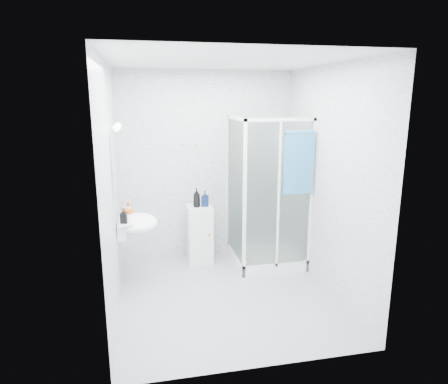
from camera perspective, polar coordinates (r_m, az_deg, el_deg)
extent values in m
cube|color=white|center=(4.33, 0.30, 0.85)|extent=(2.40, 2.60, 2.60)
cube|color=#A0A2A5|center=(4.78, 0.28, -14.52)|extent=(2.40, 2.60, 0.01)
cube|color=white|center=(4.24, 0.32, 18.24)|extent=(2.40, 2.60, 0.01)
cube|color=white|center=(5.67, 5.98, -9.27)|extent=(0.90, 0.90, 0.12)
cube|color=white|center=(5.13, 1.85, 10.48)|extent=(0.04, 0.90, 0.04)
cube|color=white|center=(4.84, 8.10, 10.19)|extent=(0.90, 0.04, 0.04)
cube|color=white|center=(4.87, 2.95, -1.38)|extent=(0.04, 0.04, 2.00)
cube|color=white|center=(5.26, 1.66, 0.20)|extent=(0.02, 0.82, 1.84)
cube|color=white|center=(4.97, 7.78, -0.70)|extent=(0.82, 0.02, 1.84)
cube|color=white|center=(4.98, 7.75, -0.67)|extent=(0.03, 0.04, 1.84)
cylinder|color=silver|center=(5.68, 5.10, 4.33)|extent=(0.02, 0.02, 1.00)
cylinder|color=silver|center=(5.60, 5.29, 9.04)|extent=(0.09, 0.05, 0.09)
cylinder|color=silver|center=(5.78, 5.43, 1.45)|extent=(0.12, 0.04, 0.12)
cylinder|color=silver|center=(4.92, 11.28, 7.78)|extent=(0.03, 0.05, 0.03)
cube|color=white|center=(4.82, -14.29, -5.03)|extent=(0.10, 0.40, 0.18)
ellipsoid|color=white|center=(4.80, -12.17, -4.37)|extent=(0.46, 0.56, 0.20)
cube|color=white|center=(4.79, -13.64, -3.86)|extent=(0.16, 0.50, 0.02)
cylinder|color=silver|center=(4.77, -14.41, -2.97)|extent=(0.04, 0.04, 0.16)
cylinder|color=silver|center=(4.75, -13.85, -2.19)|extent=(0.12, 0.02, 0.02)
cube|color=white|center=(4.65, -15.37, 3.76)|extent=(0.02, 0.60, 0.70)
cylinder|color=silver|center=(4.44, -15.63, 8.79)|extent=(0.05, 0.04, 0.04)
sphere|color=white|center=(4.44, -15.11, 8.81)|extent=(0.08, 0.08, 0.08)
cylinder|color=silver|center=(4.76, -15.39, 9.07)|extent=(0.05, 0.04, 0.04)
sphere|color=white|center=(4.76, -14.91, 9.10)|extent=(0.08, 0.08, 0.08)
cylinder|color=silver|center=(5.46, -6.13, 6.80)|extent=(0.02, 0.04, 0.02)
sphere|color=silver|center=(5.44, -6.10, 6.77)|extent=(0.03, 0.03, 0.03)
cylinder|color=silver|center=(5.48, -4.04, 6.87)|extent=(0.02, 0.04, 0.02)
sphere|color=silver|center=(5.46, -4.00, 6.84)|extent=(0.03, 0.03, 0.03)
cube|color=white|center=(5.54, -3.48, -6.01)|extent=(0.33, 0.33, 0.80)
cube|color=white|center=(5.39, -3.23, -6.57)|extent=(0.30, 0.01, 0.68)
sphere|color=orange|center=(5.38, -2.08, -6.15)|extent=(0.03, 0.03, 0.03)
cube|color=teal|center=(4.93, 10.63, 4.03)|extent=(0.36, 0.04, 0.75)
cylinder|color=teal|center=(4.88, 10.81, 8.35)|extent=(0.36, 0.05, 0.05)
imported|color=black|center=(5.35, -3.93, -0.81)|extent=(0.11, 0.11, 0.26)
imported|color=#0A1940|center=(5.38, -2.72, -0.95)|extent=(0.12, 0.12, 0.21)
imported|color=#B35315|center=(4.90, -13.49, -2.35)|extent=(0.16, 0.16, 0.15)
imported|color=black|center=(4.61, -14.13, -3.31)|extent=(0.09, 0.09, 0.17)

